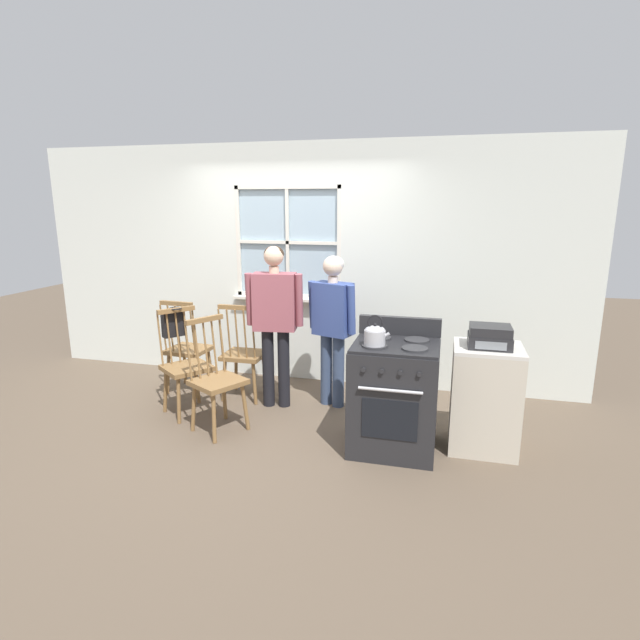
{
  "coord_description": "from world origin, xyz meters",
  "views": [
    {
      "loc": [
        1.65,
        -4.05,
        2.04
      ],
      "look_at": [
        0.56,
        0.25,
        1.0
      ],
      "focal_mm": 28.0,
      "sensor_mm": 36.0,
      "label": 1
    }
  ],
  "objects_px": {
    "chair_by_window": "(186,367)",
    "chair_near_stove": "(187,350)",
    "stove": "(394,395)",
    "person_elderly_left": "(275,312)",
    "handbag": "(173,323)",
    "side_counter": "(485,398)",
    "kettle": "(375,335)",
    "stereo": "(490,337)",
    "chair_center_cluster": "(243,355)",
    "person_teen_center": "(333,317)",
    "potted_plant": "(268,291)",
    "chair_near_wall": "(217,381)"
  },
  "relations": [
    {
      "from": "kettle",
      "to": "stereo",
      "type": "xyz_separation_m",
      "value": [
        0.89,
        0.3,
        -0.04
      ]
    },
    {
      "from": "chair_near_stove",
      "to": "handbag",
      "type": "relative_size",
      "value": 3.4
    },
    {
      "from": "chair_near_stove",
      "to": "handbag",
      "type": "distance_m",
      "value": 0.56
    },
    {
      "from": "person_teen_center",
      "to": "stereo",
      "type": "height_order",
      "value": "person_teen_center"
    },
    {
      "from": "stove",
      "to": "chair_by_window",
      "type": "bearing_deg",
      "value": 173.38
    },
    {
      "from": "chair_near_wall",
      "to": "kettle",
      "type": "bearing_deg",
      "value": -63.79
    },
    {
      "from": "chair_center_cluster",
      "to": "side_counter",
      "type": "xyz_separation_m",
      "value": [
        2.4,
        -0.55,
        -0.02
      ]
    },
    {
      "from": "potted_plant",
      "to": "side_counter",
      "type": "xyz_separation_m",
      "value": [
        2.36,
        -1.22,
        -0.6
      ]
    },
    {
      "from": "chair_center_cluster",
      "to": "person_elderly_left",
      "type": "xyz_separation_m",
      "value": [
        0.4,
        -0.12,
        0.52
      ]
    },
    {
      "from": "stereo",
      "to": "chair_by_window",
      "type": "bearing_deg",
      "value": 178.52
    },
    {
      "from": "person_elderly_left",
      "to": "person_teen_center",
      "type": "xyz_separation_m",
      "value": [
        0.55,
        0.16,
        -0.06
      ]
    },
    {
      "from": "chair_center_cluster",
      "to": "handbag",
      "type": "height_order",
      "value": "same"
    },
    {
      "from": "chair_near_wall",
      "to": "stereo",
      "type": "relative_size",
      "value": 3.07
    },
    {
      "from": "chair_by_window",
      "to": "person_teen_center",
      "type": "bearing_deg",
      "value": -31.44
    },
    {
      "from": "stove",
      "to": "potted_plant",
      "type": "bearing_deg",
      "value": 139.03
    },
    {
      "from": "person_elderly_left",
      "to": "side_counter",
      "type": "xyz_separation_m",
      "value": [
        2.0,
        -0.43,
        -0.54
      ]
    },
    {
      "from": "stove",
      "to": "handbag",
      "type": "distance_m",
      "value": 2.32
    },
    {
      "from": "chair_center_cluster",
      "to": "potted_plant",
      "type": "distance_m",
      "value": 0.89
    },
    {
      "from": "stove",
      "to": "potted_plant",
      "type": "height_order",
      "value": "potted_plant"
    },
    {
      "from": "stove",
      "to": "potted_plant",
      "type": "distance_m",
      "value": 2.23
    },
    {
      "from": "chair_near_stove",
      "to": "person_teen_center",
      "type": "xyz_separation_m",
      "value": [
        1.63,
        0.02,
        0.46
      ]
    },
    {
      "from": "chair_by_window",
      "to": "potted_plant",
      "type": "relative_size",
      "value": 4.59
    },
    {
      "from": "side_counter",
      "to": "stereo",
      "type": "relative_size",
      "value": 2.65
    },
    {
      "from": "chair_near_stove",
      "to": "person_elderly_left",
      "type": "height_order",
      "value": "person_elderly_left"
    },
    {
      "from": "chair_center_cluster",
      "to": "potted_plant",
      "type": "relative_size",
      "value": 4.59
    },
    {
      "from": "chair_by_window",
      "to": "kettle",
      "type": "distance_m",
      "value": 2.02
    },
    {
      "from": "stove",
      "to": "handbag",
      "type": "relative_size",
      "value": 3.53
    },
    {
      "from": "handbag",
      "to": "side_counter",
      "type": "height_order",
      "value": "handbag"
    },
    {
      "from": "person_elderly_left",
      "to": "stove",
      "type": "height_order",
      "value": "person_elderly_left"
    },
    {
      "from": "person_teen_center",
      "to": "kettle",
      "type": "bearing_deg",
      "value": -40.07
    },
    {
      "from": "person_elderly_left",
      "to": "stereo",
      "type": "bearing_deg",
      "value": -21.22
    },
    {
      "from": "chair_by_window",
      "to": "chair_near_stove",
      "type": "xyz_separation_m",
      "value": [
        -0.27,
        0.52,
        0.0
      ]
    },
    {
      "from": "kettle",
      "to": "chair_near_wall",
      "type": "bearing_deg",
      "value": 176.79
    },
    {
      "from": "chair_by_window",
      "to": "side_counter",
      "type": "bearing_deg",
      "value": -54.25
    },
    {
      "from": "handbag",
      "to": "stereo",
      "type": "height_order",
      "value": "stereo"
    },
    {
      "from": "chair_by_window",
      "to": "chair_near_wall",
      "type": "relative_size",
      "value": 1.0
    },
    {
      "from": "chair_near_stove",
      "to": "handbag",
      "type": "bearing_deg",
      "value": 106.92
    },
    {
      "from": "kettle",
      "to": "handbag",
      "type": "height_order",
      "value": "kettle"
    },
    {
      "from": "person_teen_center",
      "to": "stove",
      "type": "xyz_separation_m",
      "value": [
        0.71,
        -0.78,
        -0.46
      ]
    },
    {
      "from": "chair_by_window",
      "to": "chair_near_wall",
      "type": "height_order",
      "value": "same"
    },
    {
      "from": "side_counter",
      "to": "person_elderly_left",
      "type": "bearing_deg",
      "value": 167.82
    },
    {
      "from": "handbag",
      "to": "potted_plant",
      "type": "bearing_deg",
      "value": 58.57
    },
    {
      "from": "chair_center_cluster",
      "to": "kettle",
      "type": "height_order",
      "value": "kettle"
    },
    {
      "from": "stereo",
      "to": "chair_center_cluster",
      "type": "bearing_deg",
      "value": 166.68
    },
    {
      "from": "kettle",
      "to": "potted_plant",
      "type": "relative_size",
      "value": 1.08
    },
    {
      "from": "side_counter",
      "to": "stereo",
      "type": "bearing_deg",
      "value": -90.0
    },
    {
      "from": "person_elderly_left",
      "to": "stereo",
      "type": "relative_size",
      "value": 4.82
    },
    {
      "from": "person_teen_center",
      "to": "stove",
      "type": "distance_m",
      "value": 1.15
    },
    {
      "from": "person_teen_center",
      "to": "stove",
      "type": "height_order",
      "value": "person_teen_center"
    },
    {
      "from": "person_elderly_left",
      "to": "handbag",
      "type": "distance_m",
      "value": 1.02
    }
  ]
}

